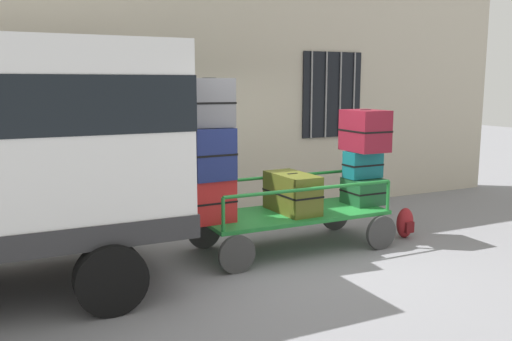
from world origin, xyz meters
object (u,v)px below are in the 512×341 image
object	(u,v)px
suitcase_left_middle	(211,154)
backpack	(405,223)
suitcase_center_bottom	(364,191)
suitcase_center_middle	(363,164)
luggage_cart	(293,219)
suitcase_left_bottom	(212,201)
suitcase_center_top	(365,131)
suitcase_left_top	(210,103)
suitcase_midleft_bottom	(292,193)

from	to	relation	value
suitcase_left_middle	backpack	size ratio (longest dim) A/B	1.45
suitcase_center_bottom	suitcase_center_middle	xyz separation A→B (m)	(0.00, 0.04, 0.38)
luggage_cart	suitcase_left_bottom	xyz separation A→B (m)	(-1.16, -0.02, 0.36)
suitcase_left_middle	suitcase_center_middle	xyz separation A→B (m)	(2.32, 0.04, -0.29)
suitcase_center_middle	backpack	world-z (taller)	suitcase_center_middle
suitcase_left_bottom	suitcase_center_top	xyz separation A→B (m)	(2.32, 0.03, 0.78)
luggage_cart	suitcase_left_bottom	distance (m)	1.22
suitcase_left_middle	suitcase_center_middle	size ratio (longest dim) A/B	1.21
suitcase_left_bottom	suitcase_left_top	bearing A→B (deg)	90.00
luggage_cart	backpack	bearing A→B (deg)	-8.60
suitcase_left_top	suitcase_center_top	world-z (taller)	suitcase_left_top
suitcase_center_top	luggage_cart	bearing A→B (deg)	-179.23
luggage_cart	suitcase_center_top	world-z (taller)	suitcase_center_top
luggage_cart	suitcase_left_top	distance (m)	1.95
suitcase_left_top	suitcase_center_middle	world-z (taller)	suitcase_left_top
suitcase_center_middle	backpack	bearing A→B (deg)	-27.94
suitcase_left_top	suitcase_center_middle	distance (m)	2.49
suitcase_midleft_bottom	suitcase_center_top	world-z (taller)	suitcase_center_top
suitcase_left_bottom	suitcase_left_top	distance (m)	1.20
suitcase_center_middle	suitcase_center_top	size ratio (longest dim) A/B	0.79
suitcase_left_middle	suitcase_center_bottom	xyz separation A→B (m)	(2.32, 0.00, -0.67)
suitcase_center_middle	suitcase_midleft_bottom	bearing A→B (deg)	-179.14
suitcase_left_top	suitcase_center_middle	xyz separation A→B (m)	(2.32, 0.03, -0.91)
suitcase_center_bottom	suitcase_midleft_bottom	bearing A→B (deg)	179.05
suitcase_center_top	suitcase_left_middle	bearing A→B (deg)	-179.53
suitcase_left_middle	suitcase_center_top	bearing A→B (deg)	0.47
suitcase_left_top	backpack	xyz separation A→B (m)	(2.88, -0.27, -1.76)
suitcase_center_top	backpack	distance (m)	1.47
suitcase_left_bottom	suitcase_center_middle	xyz separation A→B (m)	(2.32, 0.05, 0.29)
suitcase_left_bottom	suitcase_left_top	xyz separation A→B (m)	(-0.00, 0.02, 1.20)
suitcase_midleft_bottom	suitcase_center_bottom	xyz separation A→B (m)	(1.16, -0.02, -0.08)
suitcase_left_bottom	suitcase_midleft_bottom	distance (m)	1.16
suitcase_center_bottom	backpack	size ratio (longest dim) A/B	1.15
suitcase_left_bottom	suitcase_center_top	size ratio (longest dim) A/B	0.85
suitcase_left_middle	suitcase_center_top	world-z (taller)	suitcase_center_top
suitcase_left_bottom	suitcase_left_middle	world-z (taller)	suitcase_left_middle
suitcase_left_top	suitcase_left_middle	bearing A→B (deg)	-90.00
suitcase_left_bottom	suitcase_center_middle	size ratio (longest dim) A/B	1.07
suitcase_left_middle	suitcase_left_top	distance (m)	0.62
suitcase_left_bottom	suitcase_left_middle	size ratio (longest dim) A/B	0.88
suitcase_center_bottom	backpack	distance (m)	0.78
suitcase_midleft_bottom	suitcase_center_top	xyz separation A→B (m)	(1.16, -0.00, 0.79)
luggage_cart	suitcase_left_middle	size ratio (longest dim) A/B	4.05
suitcase_center_middle	backpack	xyz separation A→B (m)	(0.56, -0.30, -0.85)
suitcase_midleft_bottom	suitcase_left_top	bearing A→B (deg)	-179.47
suitcase_left_bottom	backpack	bearing A→B (deg)	-4.86
suitcase_center_bottom	luggage_cart	bearing A→B (deg)	179.96
suitcase_left_bottom	suitcase_left_middle	xyz separation A→B (m)	(0.00, 0.01, 0.59)
suitcase_left_top	suitcase_midleft_bottom	bearing A→B (deg)	0.53
suitcase_left_top	suitcase_center_bottom	world-z (taller)	suitcase_left_top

